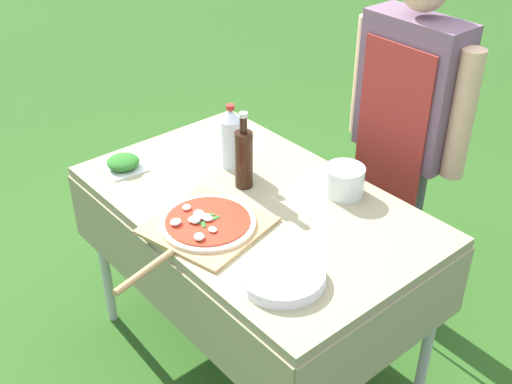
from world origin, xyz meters
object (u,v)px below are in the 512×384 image
Objects in this scene: prep_table at (254,220)px; person_cook at (406,123)px; pizza_on_peel at (205,225)px; water_bottle at (231,138)px; mixing_tub at (344,181)px; plate_stack at (282,276)px; herb_container at (123,163)px; oil_bottle at (244,158)px.

prep_table is 0.86× the size of person_cook.
pizza_on_peel is 2.41× the size of water_bottle.
pizza_on_peel is at bearing -105.94° from mixing_tub.
plate_stack is at bearing -26.17° from water_bottle.
water_bottle is 1.60× the size of herb_container.
water_bottle is at bearing 116.06° from pizza_on_peel.
pizza_on_peel is at bearing 0.26° from herb_container.
prep_table is 0.46m from plate_stack.
herb_container is 0.90m from plate_stack.
mixing_tub is at bearing 24.21° from water_bottle.
mixing_tub is (0.28, 0.25, -0.07)m from oil_bottle.
oil_bottle is at bearing 34.79° from herb_container.
mixing_tub reaches higher than plate_stack.
oil_bottle is (-0.10, 0.04, 0.21)m from prep_table.
mixing_tub is (0.08, -0.45, -0.06)m from person_cook.
mixing_tub is at bearing 101.23° from person_cook.
herb_container is 0.61× the size of plate_stack.
plate_stack is at bearing -29.56° from prep_table.
plate_stack is at bearing 108.28° from person_cook.
pizza_on_peel reaches higher than prep_table.
pizza_on_peel is at bearing -65.20° from oil_bottle.
herb_container is at bearing 166.94° from pizza_on_peel.
person_cook is 9.35× the size of herb_container.
person_cook reaches higher than oil_bottle.
herb_container is at bearing -127.58° from water_bottle.
prep_table is 8.98× the size of mixing_tub.
water_bottle is (-0.15, 0.06, 0.00)m from oil_bottle.
prep_table is 0.34m from water_bottle.
mixing_tub is 0.54× the size of plate_stack.
oil_bottle is 0.38m from mixing_tub.
water_bottle reaches higher than pizza_on_peel.
mixing_tub is (0.15, 0.52, 0.04)m from pizza_on_peel.
person_cook reaches higher than water_bottle.
water_bottle is (-0.27, 0.33, 0.11)m from pizza_on_peel.
person_cook is at bearing 58.35° from herb_container.
herb_container is (-0.60, -0.97, -0.09)m from person_cook.
oil_bottle is 1.14× the size of water_bottle.
herb_container reaches higher than prep_table.
oil_bottle is (-0.13, 0.28, 0.11)m from pizza_on_peel.
water_bottle reaches higher than mixing_tub.
oil_bottle reaches higher than water_bottle.
oil_bottle is at bearing 152.36° from plate_stack.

